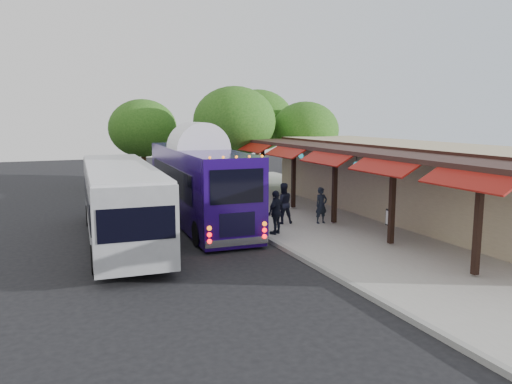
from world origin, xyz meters
name	(u,v)px	position (x,y,z in m)	size (l,w,h in m)	color
ground	(300,260)	(0.00, 0.00, 0.00)	(90.00, 90.00, 0.00)	black
sidewalk	(357,223)	(5.00, 4.00, 0.07)	(10.00, 40.00, 0.15)	#9E9B93
curb	(257,233)	(0.05, 4.00, 0.07)	(0.20, 40.00, 0.16)	gray
station_shelter	(418,181)	(8.38, 4.00, 1.85)	(8.15, 20.00, 3.60)	tan
coach_bus	(198,180)	(-1.45, 7.43, 1.98)	(2.89, 11.63, 3.69)	#210861
city_bus	(120,200)	(-5.31, 5.02, 1.68)	(3.03, 11.41, 3.04)	gray
ped_a	(321,205)	(3.33, 4.36, 0.96)	(0.59, 0.39, 1.62)	black
ped_b	(283,203)	(1.72, 4.98, 1.06)	(0.89, 0.69, 1.83)	black
ped_c	(276,212)	(0.60, 3.28, 1.05)	(1.05, 0.44, 1.80)	black
ped_d	(259,192)	(2.20, 8.88, 0.98)	(1.07, 0.62, 1.66)	black
sign_board	(389,220)	(4.25, 0.72, 0.95)	(0.13, 0.54, 1.18)	black
tree_left	(234,122)	(3.39, 15.68, 4.54)	(5.32, 5.32, 6.82)	#382314
tree_mid	(258,120)	(6.83, 20.01, 4.58)	(5.37, 5.37, 6.87)	#382314
tree_right	(305,130)	(8.60, 15.78, 3.93)	(4.61, 4.61, 5.90)	#382314
tree_far	(143,128)	(-1.58, 20.82, 4.05)	(4.75, 4.75, 6.08)	#382314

